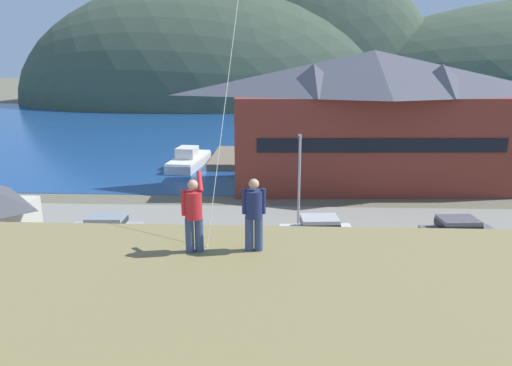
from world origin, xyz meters
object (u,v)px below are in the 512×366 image
at_px(parked_car_front_row_silver, 19,288).
at_px(parking_light_pole, 299,174).
at_px(person_kite_flyer, 194,213).
at_px(parked_car_front_row_end, 459,232).
at_px(wharf_dock, 228,157).
at_px(parked_car_mid_row_far, 106,229).
at_px(moored_boat_wharfside, 189,160).
at_px(parked_car_mid_row_center, 340,274).
at_px(person_companion, 254,213).
at_px(parked_car_back_row_left, 318,231).
at_px(moored_boat_outer_mooring, 259,157).
at_px(harbor_lodge, 371,117).
at_px(storage_shed_waterside, 284,157).

xyz_separation_m(parked_car_front_row_silver, parking_light_pole, (12.59, 11.00, 2.57)).
relative_size(parked_car_front_row_silver, person_kite_flyer, 2.27).
xyz_separation_m(parked_car_front_row_silver, parked_car_front_row_end, (21.65, 7.75, 0.00)).
relative_size(wharf_dock, parked_car_front_row_silver, 2.52).
relative_size(wharf_dock, parked_car_mid_row_far, 2.49).
height_order(moored_boat_wharfside, parked_car_mid_row_center, moored_boat_wharfside).
bearing_deg(person_companion, parked_car_back_row_left, 79.06).
xyz_separation_m(parked_car_mid_row_far, parked_car_front_row_silver, (-1.14, -7.40, 0.00)).
distance_m(moored_boat_outer_mooring, parked_car_back_row_left, 23.58).
bearing_deg(parked_car_mid_row_far, moored_boat_wharfside, 87.55).
bearing_deg(parked_car_front_row_end, moored_boat_wharfside, 132.46).
xyz_separation_m(moored_boat_wharfside, person_kite_flyer, (7.13, -37.04, 6.48)).
bearing_deg(parked_car_back_row_left, parked_car_mid_row_center, -84.62).
height_order(harbor_lodge, person_kite_flyer, harbor_lodge).
relative_size(harbor_lodge, parked_car_front_row_end, 5.67).
bearing_deg(person_kite_flyer, moored_boat_outer_mooring, 89.81).
height_order(wharf_dock, person_companion, person_companion).
distance_m(parked_car_mid_row_far, parking_light_pole, 12.27).
bearing_deg(moored_boat_wharfside, person_companion, -77.01).
distance_m(harbor_lodge, parked_car_mid_row_center, 21.30).
bearing_deg(parked_car_mid_row_far, wharf_dock, 79.53).
distance_m(parked_car_front_row_end, person_companion, 20.01).
bearing_deg(parked_car_mid_row_far, parked_car_front_row_silver, -98.77).
bearing_deg(parked_car_mid_row_far, person_companion, -58.07).
bearing_deg(parking_light_pole, person_kite_flyer, -100.17).
relative_size(moored_boat_wharfside, parked_car_front_row_end, 1.96).
bearing_deg(parked_car_front_row_end, parked_car_front_row_silver, -160.30).
xyz_separation_m(moored_boat_outer_mooring, parked_car_front_row_silver, (-9.33, -30.81, 0.34)).
relative_size(harbor_lodge, parked_car_mid_row_far, 5.77).
distance_m(storage_shed_waterside, moored_boat_wharfside, 11.58).
xyz_separation_m(harbor_lodge, wharf_dock, (-13.32, 10.43, -5.74)).
xyz_separation_m(parked_car_mid_row_far, parked_car_front_row_end, (20.51, 0.35, 0.00)).
bearing_deg(parking_light_pole, parked_car_front_row_end, -19.71).
relative_size(parked_car_front_row_end, person_kite_flyer, 2.33).
bearing_deg(storage_shed_waterside, person_companion, -92.27).
distance_m(storage_shed_waterside, parked_car_back_row_left, 15.62).
distance_m(moored_boat_outer_mooring, parked_car_mid_row_far, 24.80).
relative_size(storage_shed_waterside, person_companion, 3.62).
bearing_deg(parked_car_back_row_left, moored_boat_outer_mooring, 100.33).
relative_size(moored_boat_outer_mooring, person_kite_flyer, 4.10).
distance_m(moored_boat_wharfside, person_companion, 38.42).
xyz_separation_m(parked_car_back_row_left, parked_car_mid_row_center, (0.54, -5.69, 0.00)).
bearing_deg(parked_car_front_row_end, person_companion, -125.52).
bearing_deg(parked_car_front_row_end, harbor_lodge, 100.19).
height_order(storage_shed_waterside, parked_car_back_row_left, storage_shed_waterside).
height_order(moored_boat_wharfside, parking_light_pole, parking_light_pole).
bearing_deg(wharf_dock, moored_boat_wharfside, -138.40).
xyz_separation_m(wharf_dock, moored_boat_wharfside, (-3.70, -3.28, 0.37)).
bearing_deg(harbor_lodge, parking_light_pole, -120.58).
relative_size(moored_boat_outer_mooring, parked_car_mid_row_far, 1.79).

